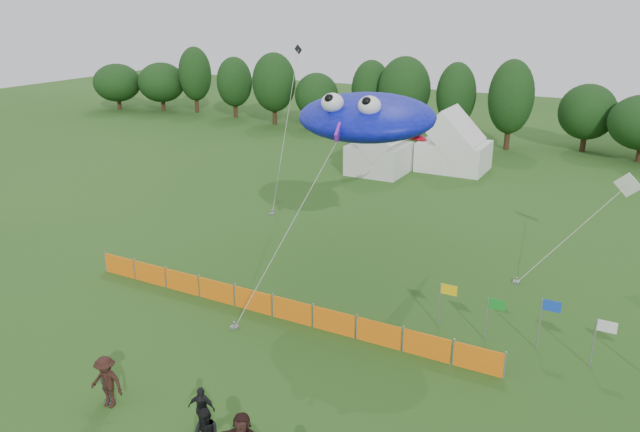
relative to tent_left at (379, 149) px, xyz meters
The scene contains 12 objects.
ground 31.78m from the tent_left, 75.29° to the right, with size 160.00×160.00×0.00m, color #234C16.
treeline 17.36m from the tent_left, 55.86° to the left, with size 104.57×8.78×8.36m.
tent_left is the anchor object (origin of this frame).
tent_right 6.17m from the tent_left, 36.97° to the left, with size 5.35×4.28×3.78m.
barrier_fence 24.82m from the tent_left, 77.36° to the right, with size 19.90×0.06×1.00m.
flag_row 27.66m from the tent_left, 51.52° to the right, with size 10.73×0.42×2.20m.
spectator_a 32.27m from the tent_left, 83.23° to the right, with size 0.59×0.38×1.61m, color #2E364E.
spectator_c 32.45m from the tent_left, 82.92° to the right, with size 1.22×0.70×1.89m, color black.
spectator_d 32.54m from the tent_left, 76.59° to the right, with size 0.91×0.38×1.55m, color black.
stingray_kite 21.55m from the tent_left, 68.32° to the right, with size 8.14×15.42×9.43m.
small_kite_white 21.29m from the tent_left, 36.03° to the right, with size 4.87×4.47×5.14m.
small_kite_dark 8.91m from the tent_left, 118.75° to the right, with size 4.27×10.21×9.91m.
Camera 1 is at (10.72, -13.81, 13.01)m, focal length 35.00 mm.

